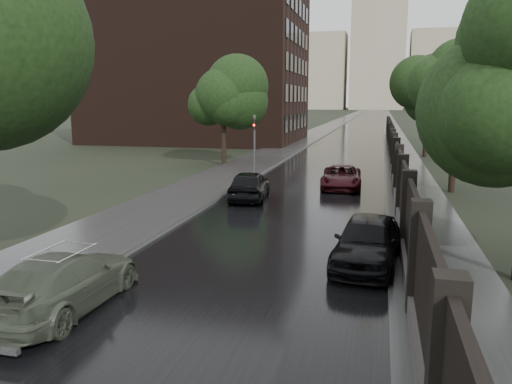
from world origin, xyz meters
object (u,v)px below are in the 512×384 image
Objects in this scene: volga_sedan at (63,281)px; car_right_near at (367,241)px; tree_left_far at (223,96)px; traffic_light at (255,140)px; hatchback_left at (249,185)px; tree_right_b at (458,100)px; car_right_far at (341,177)px; tree_right_c at (428,100)px.

car_right_near reaches higher than volga_sedan.
tree_left_far is 1.85× the size of traffic_light.
hatchback_left is 10.84m from car_right_near.
car_right_far is (-5.90, -0.36, -4.30)m from tree_right_b.
car_right_far is at bearing -29.64° from traffic_light.
traffic_light is 7.01m from car_right_far.
tree_right_b is 7.31m from car_right_far.
tree_left_far is 27.50m from volga_sedan.
car_right_near is at bearing -106.61° from tree_right_b.
hatchback_left is at bearing -94.52° from volga_sedan.
tree_right_c is 32.28m from car_right_near.
tree_right_b is 1.75× the size of traffic_light.
tree_left_far reaches higher than tree_right_b.
hatchback_left is at bearing -154.95° from tree_right_b.
volga_sedan is 1.09× the size of hatchback_left.
hatchback_left is at bearing -67.08° from tree_left_far.
car_right_near is at bearing -85.14° from car_right_far.
volga_sedan is at bearing -108.19° from car_right_far.
tree_right_b reaches higher than volga_sedan.
hatchback_left reaches higher than car_right_far.
tree_right_c is at bearing -107.70° from volga_sedan.
car_right_far is (-5.90, -18.36, -4.30)m from tree_right_c.
volga_sedan is 14.04m from hatchback_left.
tree_right_c reaches higher than traffic_light.
car_right_near reaches higher than hatchback_left.
hatchback_left is (1.68, -7.72, -1.66)m from traffic_light.
tree_left_far is 6.84m from traffic_light.
traffic_light is (-11.80, 2.99, -2.55)m from tree_right_b.
traffic_light is 8.08m from hatchback_left.
traffic_light is (3.70, -5.01, -2.84)m from tree_left_far.
tree_left_far is at bearing 136.14° from car_right_far.
tree_left_far reaches higher than car_right_near.
tree_right_b is 22.12m from volga_sedan.
car_right_near is (-4.10, -13.74, -4.19)m from tree_right_b.
car_right_far is (4.22, 4.37, -0.09)m from hatchback_left.
traffic_light is 0.84× the size of volga_sedan.
hatchback_left reaches higher than volga_sedan.
hatchback_left is at bearing -136.81° from car_right_far.
tree_right_c is at bearing 32.83° from tree_left_far.
tree_left_far is at bearing -81.45° from volga_sedan.
tree_right_b is at bearing -14.24° from traffic_light.
car_right_far is at bearing -140.59° from hatchback_left.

